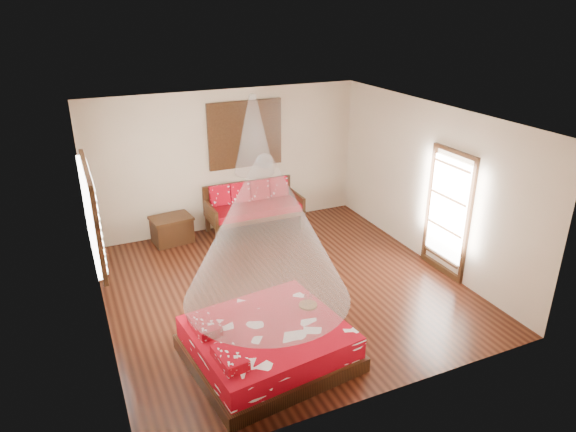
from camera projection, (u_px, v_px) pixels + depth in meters
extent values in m
cube|color=black|center=(284.00, 287.00, 8.43)|extent=(5.50, 5.50, 0.02)
cube|color=white|center=(283.00, 116.00, 7.33)|extent=(5.50, 5.50, 0.02)
cube|color=tan|center=(94.00, 239.00, 6.84)|extent=(0.02, 5.50, 2.80)
cube|color=tan|center=(429.00, 184.00, 8.92)|extent=(0.02, 5.50, 2.80)
cube|color=tan|center=(228.00, 161.00, 10.20)|extent=(5.50, 0.02, 2.80)
cube|color=tan|center=(386.00, 295.00, 5.56)|extent=(5.50, 0.02, 2.80)
cube|color=black|center=(268.00, 353.00, 6.69)|extent=(2.16, 2.00, 0.20)
cube|color=#A70516|center=(268.00, 337.00, 6.59)|extent=(2.05, 1.89, 0.30)
cube|color=#A70516|center=(230.00, 357.00, 5.88)|extent=(0.34, 0.54, 0.13)
cube|color=#A70516|center=(204.00, 325.00, 6.46)|extent=(0.34, 0.54, 0.13)
cube|color=black|center=(218.00, 235.00, 9.77)|extent=(0.08, 0.08, 0.42)
cube|color=black|center=(302.00, 220.00, 10.44)|extent=(0.08, 0.08, 0.42)
cube|color=black|center=(208.00, 221.00, 10.38)|extent=(0.08, 0.08, 0.42)
cube|color=black|center=(287.00, 208.00, 11.05)|extent=(0.08, 0.08, 0.42)
cube|color=black|center=(255.00, 213.00, 10.35)|extent=(1.89, 0.84, 0.08)
cube|color=#980514|center=(255.00, 208.00, 10.30)|extent=(1.83, 0.78, 0.14)
cube|color=black|center=(248.00, 194.00, 10.55)|extent=(1.89, 0.06, 0.55)
cube|color=black|center=(211.00, 213.00, 9.94)|extent=(0.06, 0.84, 0.30)
cube|color=black|center=(295.00, 199.00, 10.63)|extent=(0.06, 0.84, 0.30)
cube|color=#A70516|center=(220.00, 196.00, 10.18)|extent=(0.40, 0.20, 0.42)
cube|color=#A70516|center=(240.00, 193.00, 10.34)|extent=(0.40, 0.20, 0.42)
cube|color=#A70516|center=(259.00, 190.00, 10.50)|extent=(0.40, 0.20, 0.42)
cube|color=#A70516|center=(278.00, 187.00, 10.66)|extent=(0.40, 0.20, 0.42)
cube|color=black|center=(172.00, 231.00, 9.91)|extent=(0.77, 0.60, 0.47)
cube|color=black|center=(171.00, 218.00, 9.81)|extent=(0.82, 0.64, 0.05)
cube|color=black|center=(245.00, 134.00, 10.11)|extent=(1.52, 0.06, 1.32)
cube|color=black|center=(245.00, 135.00, 10.10)|extent=(1.35, 0.04, 1.10)
cube|color=black|center=(93.00, 213.00, 6.90)|extent=(0.08, 1.74, 1.34)
cube|color=white|center=(96.00, 213.00, 6.92)|extent=(0.04, 1.54, 1.10)
cube|color=black|center=(448.00, 215.00, 8.53)|extent=(0.08, 1.02, 2.16)
cube|color=white|center=(447.00, 209.00, 8.49)|extent=(0.03, 0.82, 1.70)
cylinder|color=brown|center=(308.00, 305.00, 6.98)|extent=(0.25, 0.25, 0.03)
cone|color=white|center=(266.00, 231.00, 6.01)|extent=(2.06, 2.06, 1.80)
cone|color=white|center=(253.00, 135.00, 9.67)|extent=(0.78, 0.78, 1.50)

